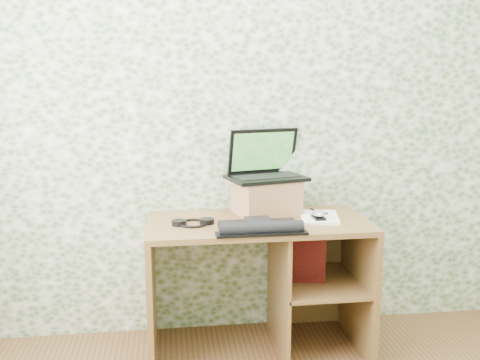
{
  "coord_description": "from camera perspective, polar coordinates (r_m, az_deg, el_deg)",
  "views": [
    {
      "loc": [
        -0.47,
        -1.34,
        1.51
      ],
      "look_at": [
        -0.11,
        1.39,
        0.99
      ],
      "focal_mm": 40.0,
      "sensor_mm": 36.0,
      "label": 1
    }
  ],
  "objects": [
    {
      "name": "wall_back",
      "position": [
        3.14,
        1.05,
        6.87
      ],
      "size": [
        3.5,
        0.0,
        3.5
      ],
      "primitive_type": "plane",
      "rotation": [
        1.57,
        0.0,
        0.0
      ],
      "color": "white",
      "rests_on": "ground"
    },
    {
      "name": "desk",
      "position": [
        3.05,
        3.27,
        -9.05
      ],
      "size": [
        1.2,
        0.6,
        0.75
      ],
      "color": "brown",
      "rests_on": "floor"
    },
    {
      "name": "riser",
      "position": [
        3.05,
        2.81,
        -1.8
      ],
      "size": [
        0.39,
        0.35,
        0.2
      ],
      "primitive_type": "cube",
      "rotation": [
        0.0,
        0.0,
        0.26
      ],
      "color": "#986744",
      "rests_on": "desk"
    },
    {
      "name": "laptop",
      "position": [
        3.06,
        2.68,
        1.4
      ],
      "size": [
        0.48,
        0.39,
        0.28
      ],
      "rotation": [
        0.0,
        0.0,
        0.26
      ],
      "color": "black",
      "rests_on": "riser"
    },
    {
      "name": "keyboard",
      "position": [
        2.73,
        2.1,
        -4.99
      ],
      "size": [
        0.46,
        0.23,
        0.06
      ],
      "rotation": [
        0.0,
        0.0,
        0.01
      ],
      "color": "black",
      "rests_on": "desk"
    },
    {
      "name": "headphones",
      "position": [
        2.86,
        -5.02,
        -4.55
      ],
      "size": [
        0.23,
        0.17,
        0.03
      ],
      "rotation": [
        0.0,
        0.0,
        0.08
      ],
      "color": "black",
      "rests_on": "desk"
    },
    {
      "name": "notepad",
      "position": [
        3.0,
        8.44,
        -3.93
      ],
      "size": [
        0.26,
        0.33,
        0.01
      ],
      "primitive_type": "cube",
      "rotation": [
        0.0,
        0.0,
        -0.21
      ],
      "color": "white",
      "rests_on": "desk"
    },
    {
      "name": "mouse",
      "position": [
        2.94,
        8.37,
        -3.74
      ],
      "size": [
        0.07,
        0.11,
        0.04
      ],
      "primitive_type": "ellipsoid",
      "rotation": [
        0.0,
        0.0,
        0.03
      ],
      "color": "silver",
      "rests_on": "notepad"
    },
    {
      "name": "pen",
      "position": [
        3.09,
        8.41,
        -3.32
      ],
      "size": [
        0.07,
        0.13,
        0.01
      ],
      "primitive_type": "cylinder",
      "rotation": [
        1.57,
        0.0,
        0.48
      ],
      "color": "black",
      "rests_on": "notepad"
    },
    {
      "name": "red_box",
      "position": [
        3.04,
        6.92,
        -8.19
      ],
      "size": [
        0.24,
        0.12,
        0.28
      ],
      "primitive_type": "cube",
      "rotation": [
        0.0,
        0.0,
        -0.22
      ],
      "color": "maroon",
      "rests_on": "desk"
    }
  ]
}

